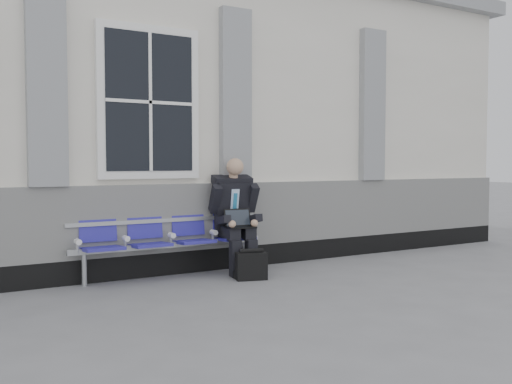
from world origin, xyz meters
TOP-DOWN VIEW (x-y plane):
  - ground at (0.00, 0.00)m, footprint 70.00×70.00m
  - station_building at (-0.02, 3.47)m, footprint 14.40×4.40m
  - bench at (0.57, 1.32)m, footprint 2.60×0.47m
  - businessman at (1.45, 1.18)m, footprint 0.67×0.90m
  - briefcase at (1.38, 0.62)m, footprint 0.42×0.27m

SIDE VIEW (x-z plane):
  - ground at x=0.00m, z-range 0.00..0.00m
  - briefcase at x=1.38m, z-range -0.02..0.38m
  - bench at x=0.57m, z-range 0.10..1.01m
  - businessman at x=1.45m, z-range 0.05..1.59m
  - station_building at x=-0.02m, z-range -0.02..4.47m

